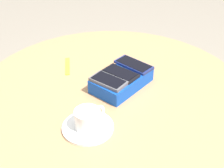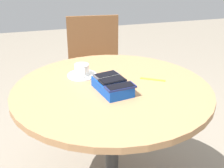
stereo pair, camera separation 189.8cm
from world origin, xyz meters
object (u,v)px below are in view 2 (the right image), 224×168
at_px(phone_black, 112,80).
at_px(coffee_cup, 82,69).
at_px(lanyard_strap, 153,79).
at_px(round_table, 112,111).
at_px(chair_near_window, 95,73).
at_px(phone_navy, 120,87).
at_px(saucer, 82,75).
at_px(phone_box, 112,86).
at_px(phone_gray, 106,75).

height_order(phone_black, coffee_cup, coffee_cup).
bearing_deg(lanyard_strap, coffee_cup, 67.65).
relative_size(round_table, chair_near_window, 1.12).
distance_m(phone_navy, lanyard_strap, 0.27).
distance_m(saucer, lanyard_strap, 0.37).
xyz_separation_m(phone_box, saucer, (0.22, 0.11, -0.02)).
xyz_separation_m(round_table, saucer, (0.18, 0.11, 0.13)).
distance_m(phone_gray, chair_near_window, 0.91).
height_order(phone_gray, coffee_cup, coffee_cup).
distance_m(round_table, phone_box, 0.16).
xyz_separation_m(phone_navy, lanyard_strap, (0.15, -0.22, -0.05)).
distance_m(phone_black, phone_gray, 0.06).
bearing_deg(chair_near_window, coffee_cup, 162.76).
bearing_deg(phone_black, saucer, 26.58).
height_order(round_table, coffee_cup, coffee_cup).
xyz_separation_m(phone_navy, phone_black, (0.08, 0.02, 0.00)).
distance_m(phone_black, saucer, 0.24).
bearing_deg(lanyard_strap, phone_black, 107.13).
bearing_deg(phone_navy, chair_near_window, -5.28).
relative_size(phone_box, saucer, 1.52).
distance_m(coffee_cup, lanyard_strap, 0.37).
bearing_deg(phone_navy, round_table, 5.08).
height_order(phone_navy, saucer, phone_navy).
bearing_deg(coffee_cup, phone_navy, -156.75).
distance_m(round_table, lanyard_strap, 0.26).
xyz_separation_m(round_table, phone_gray, (0.03, 0.02, 0.18)).
xyz_separation_m(round_table, coffee_cup, (0.18, 0.11, 0.16)).
xyz_separation_m(phone_box, chair_near_window, (0.90, -0.11, -0.30)).
relative_size(phone_black, phone_gray, 1.00).
bearing_deg(phone_black, phone_box, 155.50).
xyz_separation_m(round_table, phone_navy, (-0.11, -0.01, 0.18)).
bearing_deg(coffee_cup, phone_gray, -147.69).
bearing_deg(phone_black, chair_near_window, -6.75).
relative_size(phone_navy, lanyard_strap, 1.13).
relative_size(phone_box, chair_near_window, 0.27).
xyz_separation_m(saucer, coffee_cup, (-0.00, -0.00, 0.03)).
relative_size(phone_gray, saucer, 0.86).
relative_size(coffee_cup, lanyard_strap, 0.81).
distance_m(round_table, chair_near_window, 0.89).
bearing_deg(lanyard_strap, phone_navy, 124.21).
height_order(round_table, phone_box, phone_box).
xyz_separation_m(coffee_cup, chair_near_window, (0.69, -0.21, -0.32)).
bearing_deg(phone_gray, round_table, -147.55).
relative_size(phone_box, phone_black, 1.75).
xyz_separation_m(phone_black, phone_gray, (0.06, 0.01, 0.00)).
bearing_deg(round_table, phone_box, 166.56).
height_order(phone_box, phone_black, phone_black).
bearing_deg(round_table, coffee_cup, 32.34).
distance_m(phone_navy, coffee_cup, 0.31).
bearing_deg(phone_black, phone_gray, 11.71).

